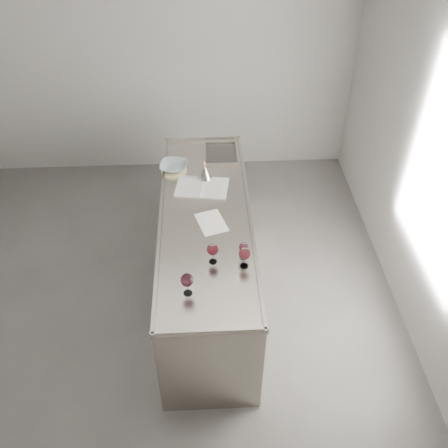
{
  "coord_description": "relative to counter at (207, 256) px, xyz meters",
  "views": [
    {
      "loc": [
        0.49,
        -2.88,
        3.58
      ],
      "look_at": [
        0.65,
        0.09,
        1.02
      ],
      "focal_mm": 40.0,
      "sensor_mm": 36.0,
      "label": 1
    }
  ],
  "objects": [
    {
      "name": "notebook",
      "position": [
        -0.02,
        0.39,
        0.47
      ],
      "size": [
        0.5,
        0.38,
        0.02
      ],
      "rotation": [
        0.0,
        0.0,
        -0.15
      ],
      "color": "silver",
      "rests_on": "counter"
    },
    {
      "name": "wine_glass_small",
      "position": [
        0.27,
        -0.51,
        0.57
      ],
      "size": [
        0.07,
        0.07,
        0.14
      ],
      "rotation": [
        0.0,
        0.0,
        0.37
      ],
      "color": "white",
      "rests_on": "counter"
    },
    {
      "name": "wine_glass_right",
      "position": [
        0.27,
        -0.6,
        0.59
      ],
      "size": [
        0.09,
        0.09,
        0.18
      ],
      "rotation": [
        0.0,
        0.0,
        0.17
      ],
      "color": "white",
      "rests_on": "counter"
    },
    {
      "name": "trivet",
      "position": [
        -0.28,
        0.66,
        0.48
      ],
      "size": [
        0.25,
        0.25,
        0.02
      ],
      "primitive_type": "cylinder",
      "rotation": [
        0.0,
        0.0,
        0.05
      ],
      "color": "beige",
      "rests_on": "counter"
    },
    {
      "name": "loose_paper_top",
      "position": [
        0.05,
        -0.09,
        0.47
      ],
      "size": [
        0.28,
        0.34,
        0.0
      ],
      "primitive_type": "cube",
      "rotation": [
        0.0,
        0.0,
        0.3
      ],
      "color": "white",
      "rests_on": "counter"
    },
    {
      "name": "wine_glass_middle",
      "position": [
        0.05,
        -0.54,
        0.59
      ],
      "size": [
        0.09,
        0.09,
        0.17
      ],
      "rotation": [
        0.0,
        0.0,
        0.36
      ],
      "color": "white",
      "rests_on": "counter"
    },
    {
      "name": "wine_glass_left",
      "position": [
        -0.14,
        -0.84,
        0.6
      ],
      "size": [
        0.09,
        0.09,
        0.18
      ],
      "rotation": [
        0.0,
        0.0,
        0.18
      ],
      "color": "white",
      "rests_on": "counter"
    },
    {
      "name": "ceramic_bowl",
      "position": [
        -0.28,
        0.66,
        0.52
      ],
      "size": [
        0.3,
        0.3,
        0.06
      ],
      "primitive_type": "imported",
      "rotation": [
        0.0,
        0.0,
        -0.2
      ],
      "color": "#8B9EA2",
      "rests_on": "trivet"
    },
    {
      "name": "room_shell",
      "position": [
        -0.5,
        -0.3,
        0.93
      ],
      "size": [
        4.54,
        5.04,
        2.84
      ],
      "color": "#504D4B",
      "rests_on": "ground"
    },
    {
      "name": "wine_funnel",
      "position": [
        0.01,
        0.53,
        0.53
      ],
      "size": [
        0.14,
        0.14,
        0.2
      ],
      "rotation": [
        0.0,
        0.0,
        0.26
      ],
      "color": "#B1A99D",
      "rests_on": "counter"
    },
    {
      "name": "counter",
      "position": [
        0.0,
        0.0,
        0.0
      ],
      "size": [
        0.77,
        2.42,
        0.97
      ],
      "color": "gray",
      "rests_on": "ground"
    }
  ]
}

